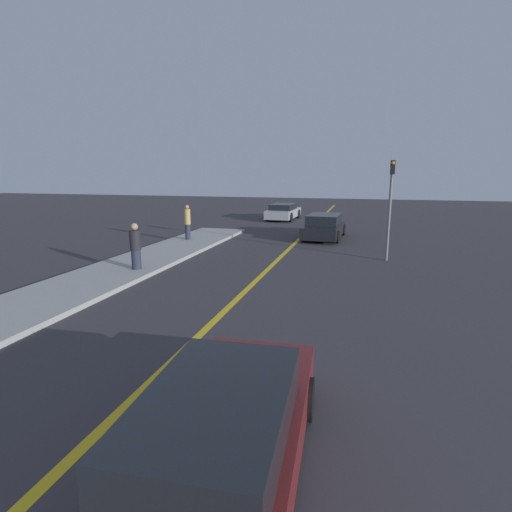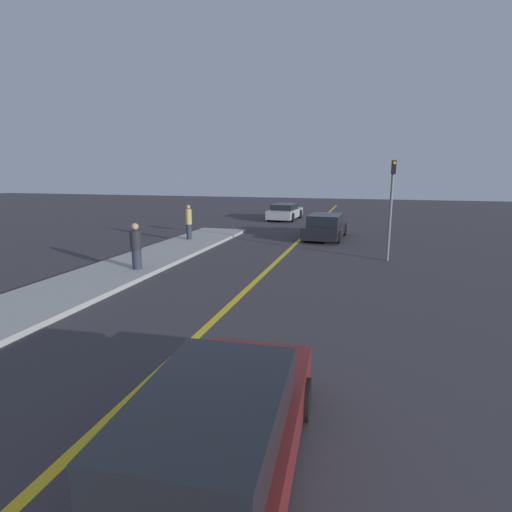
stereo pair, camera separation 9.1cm
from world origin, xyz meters
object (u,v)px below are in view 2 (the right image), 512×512
at_px(pedestrian_far_standing, 136,246).
at_px(traffic_light, 391,200).
at_px(car_ahead_center, 325,227).
at_px(car_far_distant, 285,212).
at_px(pedestrian_by_sign, 189,222).
at_px(car_near_right_lane, 217,438).

distance_m(pedestrian_far_standing, traffic_light, 10.25).
distance_m(car_ahead_center, car_far_distant, 9.29).
height_order(car_far_distant, pedestrian_far_standing, pedestrian_far_standing).
xyz_separation_m(car_ahead_center, pedestrian_far_standing, (-5.84, -9.86, 0.34)).
height_order(car_ahead_center, car_far_distant, car_ahead_center).
bearing_deg(car_far_distant, pedestrian_far_standing, -93.07).
xyz_separation_m(pedestrian_far_standing, traffic_light, (8.99, 4.68, 1.53)).
xyz_separation_m(car_ahead_center, pedestrian_by_sign, (-6.86, -3.20, 0.42)).
xyz_separation_m(car_near_right_lane, car_far_distant, (-4.82, 27.02, -0.01)).
height_order(car_ahead_center, traffic_light, traffic_light).
relative_size(car_ahead_center, traffic_light, 1.13).
height_order(pedestrian_far_standing, pedestrian_by_sign, pedestrian_by_sign).
height_order(pedestrian_far_standing, traffic_light, traffic_light).
distance_m(pedestrian_by_sign, traffic_light, 10.32).
height_order(car_near_right_lane, traffic_light, traffic_light).
relative_size(car_near_right_lane, pedestrian_by_sign, 2.65).
bearing_deg(pedestrian_by_sign, traffic_light, -11.15).
relative_size(car_far_distant, pedestrian_far_standing, 2.69).
distance_m(car_far_distant, traffic_light, 15.46).
bearing_deg(pedestrian_by_sign, car_far_distant, 76.38).
xyz_separation_m(car_far_distant, pedestrian_far_standing, (-1.77, -18.22, 0.37)).
relative_size(pedestrian_far_standing, pedestrian_by_sign, 0.93).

